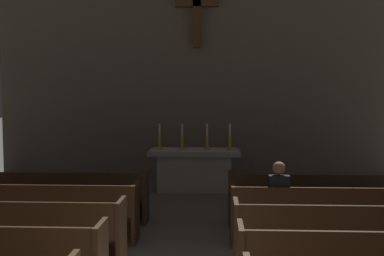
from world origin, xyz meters
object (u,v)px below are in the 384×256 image
(pew_right_row_5, at_px, (315,199))
(candlestick_inner_right, at_px, (207,141))
(pew_left_row_5, at_px, (64,196))
(altar, at_px, (195,169))
(pew_left_row_3, at_px, (11,233))
(lone_worshipper, at_px, (278,201))
(pew_right_row_4, at_px, (330,215))
(pew_right_row_3, at_px, (351,238))
(pew_left_row_4, at_px, (41,212))
(candlestick_outer_right, at_px, (230,141))
(candlestick_inner_left, at_px, (182,141))
(candlestick_outer_left, at_px, (160,141))

(pew_right_row_5, relative_size, candlestick_inner_right, 4.93)
(pew_left_row_5, height_order, altar, altar)
(pew_left_row_3, relative_size, candlestick_inner_right, 4.93)
(altar, height_order, lone_worshipper, lone_worshipper)
(pew_right_row_4, bearing_deg, pew_right_row_3, -90.00)
(pew_left_row_4, bearing_deg, candlestick_inner_right, 57.66)
(pew_left_row_5, height_order, pew_right_row_5, same)
(candlestick_outer_right, bearing_deg, lone_worshipper, -81.15)
(lone_worshipper, bearing_deg, candlestick_inner_left, 113.78)
(lone_worshipper, bearing_deg, pew_right_row_4, -2.71)
(pew_right_row_3, height_order, lone_worshipper, lone_worshipper)
(pew_right_row_3, height_order, altar, altar)
(pew_left_row_4, height_order, altar, altar)
(pew_right_row_4, distance_m, candlestick_outer_left, 5.19)
(pew_left_row_5, bearing_deg, altar, 52.18)
(pew_right_row_4, bearing_deg, candlestick_outer_left, 127.53)
(pew_right_row_3, relative_size, candlestick_outer_right, 4.93)
(pew_right_row_4, height_order, candlestick_outer_right, candlestick_outer_right)
(pew_left_row_5, relative_size, altar, 1.40)
(pew_right_row_4, height_order, pew_right_row_5, same)
(pew_left_row_4, xyz_separation_m, candlestick_outer_right, (3.13, 4.07, 0.73))
(pew_left_row_3, distance_m, pew_left_row_4, 1.14)
(pew_left_row_4, bearing_deg, lone_worshipper, 0.58)
(pew_left_row_4, height_order, candlestick_outer_left, candlestick_outer_left)
(pew_left_row_5, distance_m, altar, 3.72)
(altar, relative_size, lone_worshipper, 1.67)
(pew_left_row_3, distance_m, candlestick_inner_right, 5.86)
(candlestick_outer_right, bearing_deg, pew_left_row_5, -136.83)
(pew_right_row_4, bearing_deg, pew_right_row_5, 90.00)
(pew_right_row_5, bearing_deg, candlestick_inner_left, 131.30)
(pew_right_row_3, distance_m, pew_right_row_5, 2.28)
(pew_left_row_5, relative_size, candlestick_inner_right, 4.93)
(pew_left_row_5, height_order, lone_worshipper, lone_worshipper)
(pew_right_row_5, xyz_separation_m, candlestick_outer_right, (-1.43, 2.94, 0.73))
(pew_right_row_3, distance_m, candlestick_outer_right, 5.45)
(pew_right_row_3, bearing_deg, pew_right_row_4, 90.00)
(candlestick_inner_right, bearing_deg, pew_right_row_4, -64.09)
(pew_left_row_3, bearing_deg, pew_right_row_3, 0.00)
(pew_right_row_4, distance_m, candlestick_inner_left, 4.88)
(pew_left_row_4, bearing_deg, pew_right_row_5, 14.02)
(candlestick_outer_left, bearing_deg, pew_left_row_3, -105.33)
(pew_right_row_4, bearing_deg, pew_left_row_3, -165.98)
(pew_right_row_5, bearing_deg, altar, 127.82)
(pew_right_row_5, bearing_deg, candlestick_outer_right, 115.96)
(pew_left_row_4, xyz_separation_m, pew_right_row_5, (4.56, 1.14, 0.00))
(lone_worshipper, bearing_deg, candlestick_outer_right, 98.85)
(pew_left_row_5, xyz_separation_m, lone_worshipper, (3.76, -1.10, 0.22))
(pew_right_row_4, bearing_deg, candlestick_outer_right, 109.33)
(pew_right_row_5, relative_size, candlestick_inner_left, 4.93)
(pew_left_row_5, relative_size, pew_right_row_5, 1.00)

